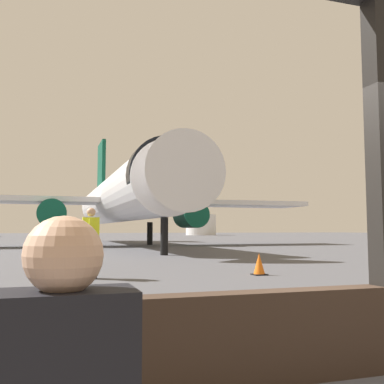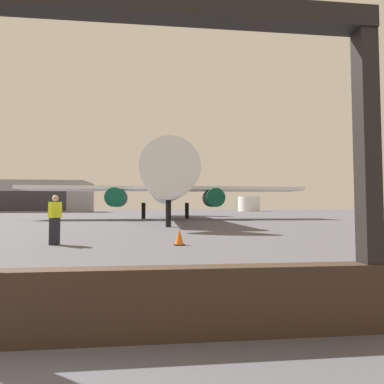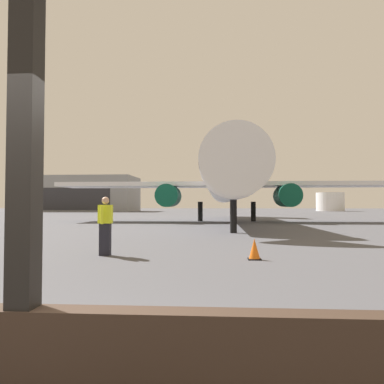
# 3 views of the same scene
# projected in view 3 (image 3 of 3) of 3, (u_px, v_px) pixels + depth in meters

# --- Properties ---
(ground_plane) EXTENTS (220.00, 220.00, 0.00)m
(ground_plane) POSITION_uv_depth(u_px,v_px,m) (204.00, 218.00, 42.70)
(ground_plane) COLOR #4C4C51
(window_frame) EXTENTS (8.48, 0.24, 3.54)m
(window_frame) POSITION_uv_depth(u_px,v_px,m) (24.00, 242.00, 2.86)
(window_frame) COLOR #38281E
(window_frame) RESTS_ON ground
(airplane) EXTENTS (29.49, 32.57, 10.36)m
(airplane) POSITION_uv_depth(u_px,v_px,m) (227.00, 181.00, 32.19)
(airplane) COLOR silver
(airplane) RESTS_ON ground
(ground_crew_worker) EXTENTS (0.40, 0.57, 1.74)m
(ground_crew_worker) POSITION_uv_depth(u_px,v_px,m) (105.00, 225.00, 10.97)
(ground_crew_worker) COLOR black
(ground_crew_worker) RESTS_ON ground
(traffic_cone) EXTENTS (0.36, 0.36, 0.57)m
(traffic_cone) POSITION_uv_depth(u_px,v_px,m) (254.00, 250.00, 10.14)
(traffic_cone) COLOR orange
(traffic_cone) RESTS_ON ground
(distant_hangar) EXTENTS (24.99, 12.67, 7.75)m
(distant_hangar) POSITION_uv_depth(u_px,v_px,m) (80.00, 194.00, 83.11)
(distant_hangar) COLOR gray
(distant_hangar) RESTS_ON ground
(fuel_storage_tank) EXTENTS (6.32, 6.32, 4.31)m
(fuel_storage_tank) POSITION_uv_depth(u_px,v_px,m) (330.00, 202.00, 85.99)
(fuel_storage_tank) COLOR white
(fuel_storage_tank) RESTS_ON ground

